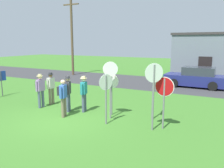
{
  "coord_description": "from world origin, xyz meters",
  "views": [
    {
      "loc": [
        6.35,
        -7.36,
        3.31
      ],
      "look_at": [
        1.37,
        2.27,
        1.3
      ],
      "focal_mm": 36.13,
      "sensor_mm": 36.0,
      "label": 1
    }
  ],
  "objects_px": {
    "stop_sign_rear_left": "(164,94)",
    "stop_sign_leaning_right": "(110,81)",
    "info_panel_middle": "(1,79)",
    "stop_sign_leaning_left": "(154,85)",
    "person_with_sunhat": "(63,95)",
    "stop_sign_center_cluster": "(112,88)",
    "utility_pole": "(72,36)",
    "stop_sign_far_back": "(153,84)",
    "stop_sign_rear_right": "(106,91)",
    "person_holding_notes": "(51,86)",
    "person_in_dark_shirt": "(40,88)",
    "person_near_signs": "(68,92)",
    "person_on_left": "(84,92)",
    "parked_car_on_street": "(195,78)"
  },
  "relations": [
    {
      "from": "stop_sign_rear_left",
      "to": "stop_sign_leaning_right",
      "type": "height_order",
      "value": "stop_sign_leaning_right"
    },
    {
      "from": "stop_sign_leaning_right",
      "to": "info_panel_middle",
      "type": "distance_m",
      "value": 8.02
    },
    {
      "from": "stop_sign_leaning_left",
      "to": "person_with_sunhat",
      "type": "height_order",
      "value": "stop_sign_leaning_left"
    },
    {
      "from": "stop_sign_center_cluster",
      "to": "utility_pole",
      "type": "bearing_deg",
      "value": 134.41
    },
    {
      "from": "stop_sign_far_back",
      "to": "stop_sign_rear_right",
      "type": "bearing_deg",
      "value": -137.38
    },
    {
      "from": "stop_sign_rear_right",
      "to": "info_panel_middle",
      "type": "distance_m",
      "value": 8.28
    },
    {
      "from": "person_holding_notes",
      "to": "info_panel_middle",
      "type": "bearing_deg",
      "value": 179.35
    },
    {
      "from": "person_with_sunhat",
      "to": "person_holding_notes",
      "type": "bearing_deg",
      "value": 144.77
    },
    {
      "from": "person_in_dark_shirt",
      "to": "person_holding_notes",
      "type": "bearing_deg",
      "value": 87.06
    },
    {
      "from": "person_holding_notes",
      "to": "person_near_signs",
      "type": "bearing_deg",
      "value": -21.23
    },
    {
      "from": "person_holding_notes",
      "to": "person_in_dark_shirt",
      "type": "relative_size",
      "value": 1.0
    },
    {
      "from": "stop_sign_rear_left",
      "to": "person_in_dark_shirt",
      "type": "distance_m",
      "value": 6.35
    },
    {
      "from": "stop_sign_leaning_right",
      "to": "person_near_signs",
      "type": "relative_size",
      "value": 1.44
    },
    {
      "from": "person_in_dark_shirt",
      "to": "person_with_sunhat",
      "type": "bearing_deg",
      "value": -17.5
    },
    {
      "from": "stop_sign_rear_right",
      "to": "info_panel_middle",
      "type": "height_order",
      "value": "stop_sign_rear_right"
    },
    {
      "from": "person_holding_notes",
      "to": "person_on_left",
      "type": "height_order",
      "value": "same"
    },
    {
      "from": "person_holding_notes",
      "to": "person_with_sunhat",
      "type": "relative_size",
      "value": 1.03
    },
    {
      "from": "stop_sign_rear_left",
      "to": "stop_sign_rear_right",
      "type": "bearing_deg",
      "value": -166.11
    },
    {
      "from": "stop_sign_center_cluster",
      "to": "person_near_signs",
      "type": "distance_m",
      "value": 2.17
    },
    {
      "from": "stop_sign_rear_left",
      "to": "person_with_sunhat",
      "type": "height_order",
      "value": "stop_sign_rear_left"
    },
    {
      "from": "stop_sign_rear_right",
      "to": "stop_sign_far_back",
      "type": "distance_m",
      "value": 2.08
    },
    {
      "from": "stop_sign_far_back",
      "to": "person_near_signs",
      "type": "relative_size",
      "value": 1.33
    },
    {
      "from": "stop_sign_center_cluster",
      "to": "person_on_left",
      "type": "height_order",
      "value": "stop_sign_center_cluster"
    },
    {
      "from": "utility_pole",
      "to": "person_near_signs",
      "type": "xyz_separation_m",
      "value": [
        7.47,
        -10.27,
        -2.97
      ]
    },
    {
      "from": "stop_sign_rear_left",
      "to": "person_in_dark_shirt",
      "type": "bearing_deg",
      "value": -179.98
    },
    {
      "from": "person_near_signs",
      "to": "info_panel_middle",
      "type": "xyz_separation_m",
      "value": [
        -5.73,
        0.69,
        0.09
      ]
    },
    {
      "from": "parked_car_on_street",
      "to": "person_with_sunhat",
      "type": "relative_size",
      "value": 2.55
    },
    {
      "from": "utility_pole",
      "to": "person_near_signs",
      "type": "distance_m",
      "value": 13.04
    },
    {
      "from": "person_in_dark_shirt",
      "to": "stop_sign_leaning_right",
      "type": "bearing_deg",
      "value": 2.72
    },
    {
      "from": "person_on_left",
      "to": "stop_sign_center_cluster",
      "type": "bearing_deg",
      "value": 8.11
    },
    {
      "from": "parked_car_on_street",
      "to": "person_on_left",
      "type": "bearing_deg",
      "value": -113.61
    },
    {
      "from": "person_on_left",
      "to": "info_panel_middle",
      "type": "bearing_deg",
      "value": 176.74
    },
    {
      "from": "parked_car_on_street",
      "to": "person_in_dark_shirt",
      "type": "height_order",
      "value": "person_in_dark_shirt"
    },
    {
      "from": "stop_sign_center_cluster",
      "to": "person_on_left",
      "type": "distance_m",
      "value": 1.44
    },
    {
      "from": "stop_sign_leaning_right",
      "to": "person_in_dark_shirt",
      "type": "bearing_deg",
      "value": -177.28
    },
    {
      "from": "stop_sign_rear_left",
      "to": "person_near_signs",
      "type": "distance_m",
      "value": 4.67
    },
    {
      "from": "stop_sign_center_cluster",
      "to": "person_on_left",
      "type": "bearing_deg",
      "value": -171.89
    },
    {
      "from": "stop_sign_leaning_left",
      "to": "info_panel_middle",
      "type": "distance_m",
      "value": 10.14
    },
    {
      "from": "utility_pole",
      "to": "person_with_sunhat",
      "type": "relative_size",
      "value": 4.47
    },
    {
      "from": "person_near_signs",
      "to": "info_panel_middle",
      "type": "bearing_deg",
      "value": 173.17
    },
    {
      "from": "stop_sign_far_back",
      "to": "person_holding_notes",
      "type": "xyz_separation_m",
      "value": [
        -5.61,
        -0.11,
        -0.59
      ]
    },
    {
      "from": "stop_sign_leaning_right",
      "to": "person_near_signs",
      "type": "xyz_separation_m",
      "value": [
        -2.25,
        -0.08,
        -0.68
      ]
    },
    {
      "from": "parked_car_on_street",
      "to": "utility_pole",
      "type": "bearing_deg",
      "value": 175.42
    },
    {
      "from": "person_near_signs",
      "to": "parked_car_on_street",
      "type": "bearing_deg",
      "value": 63.58
    },
    {
      "from": "stop_sign_rear_left",
      "to": "info_panel_middle",
      "type": "relative_size",
      "value": 1.31
    },
    {
      "from": "utility_pole",
      "to": "stop_sign_leaning_right",
      "type": "bearing_deg",
      "value": -46.35
    },
    {
      "from": "stop_sign_far_back",
      "to": "person_on_left",
      "type": "height_order",
      "value": "stop_sign_far_back"
    },
    {
      "from": "utility_pole",
      "to": "stop_sign_far_back",
      "type": "relative_size",
      "value": 3.27
    },
    {
      "from": "stop_sign_far_back",
      "to": "stop_sign_leaning_right",
      "type": "xyz_separation_m",
      "value": [
        -1.71,
        -0.67,
        0.09
      ]
    },
    {
      "from": "stop_sign_far_back",
      "to": "stop_sign_leaning_right",
      "type": "bearing_deg",
      "value": -158.58
    }
  ]
}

